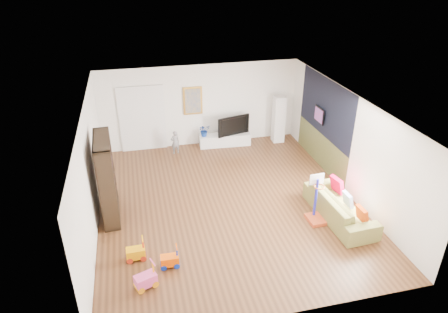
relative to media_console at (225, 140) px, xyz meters
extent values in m
cube|color=brown|center=(-0.74, -3.40, -0.20)|extent=(6.50, 7.50, 0.00)
cube|color=white|center=(-0.74, -3.40, 2.50)|extent=(6.50, 7.50, 0.00)
cube|color=white|center=(-0.74, 0.35, 1.15)|extent=(6.50, 0.00, 2.70)
cube|color=silver|center=(-0.74, -7.15, 1.15)|extent=(6.50, 0.00, 2.70)
cube|color=white|center=(-3.99, -3.40, 1.15)|extent=(0.00, 7.50, 2.70)
cube|color=silver|center=(2.51, -3.40, 1.15)|extent=(0.00, 7.50, 2.70)
cube|color=black|center=(2.49, -2.00, 1.65)|extent=(0.01, 3.20, 1.70)
cube|color=brown|center=(2.49, -2.00, 0.30)|extent=(0.01, 3.20, 1.00)
cube|color=white|center=(-2.64, 0.31, 0.85)|extent=(1.45, 0.06, 2.10)
cube|color=gold|center=(-0.99, 0.31, 1.35)|extent=(0.62, 0.06, 0.92)
cube|color=#7F3F8C|center=(2.43, -1.80, 1.35)|extent=(0.04, 0.56, 0.46)
cube|color=white|center=(0.00, 0.00, 0.00)|extent=(1.73, 0.52, 0.40)
cube|color=white|center=(1.85, -0.08, 0.60)|extent=(0.39, 0.39, 1.60)
cube|color=black|center=(-3.66, -3.25, 0.84)|extent=(0.43, 1.43, 2.07)
imported|color=olive|center=(1.75, -4.67, 0.12)|extent=(0.98, 2.26, 0.65)
cube|color=#C54822|center=(1.16, -4.67, 0.41)|extent=(0.44, 0.53, 1.21)
cube|color=#F4A304|center=(-3.14, -5.04, 0.06)|extent=(0.40, 0.25, 0.52)
cube|color=#ED5200|center=(-2.47, -5.42, 0.05)|extent=(0.38, 0.24, 0.50)
cube|color=#E84C93|center=(-2.99, -5.89, 0.08)|extent=(0.47, 0.38, 0.55)
imported|color=gray|center=(-1.69, -0.23, 0.19)|extent=(0.32, 0.24, 0.78)
imported|color=black|center=(0.25, 0.01, 0.53)|extent=(1.14, 0.43, 0.66)
imported|color=navy|center=(-0.69, 0.03, 0.40)|extent=(0.43, 0.40, 0.40)
cube|color=#B13709|center=(1.94, -5.31, 0.31)|extent=(0.12, 0.37, 0.36)
cube|color=white|center=(1.93, -4.68, 0.31)|extent=(0.09, 0.35, 0.35)
cube|color=#B8002E|center=(2.00, -4.00, 0.31)|extent=(0.18, 0.43, 0.42)
camera|label=1|loc=(-2.84, -11.85, 5.63)|focal=32.00mm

